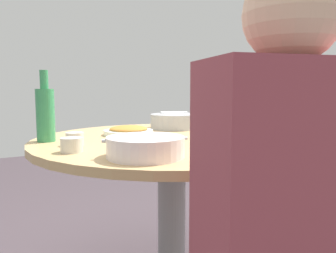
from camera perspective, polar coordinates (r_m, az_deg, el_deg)
The scene contains 11 objects.
round_dining_table at distance 1.51m, azimuth 0.62°, elevation -6.98°, with size 1.21×1.21×0.77m.
rice_bowl at distance 1.83m, azimuth 1.21°, elevation 0.97°, with size 0.27×0.27×0.09m.
soup_bowl at distance 1.07m, azimuth -3.85°, elevation -3.57°, with size 0.26×0.25×0.07m.
dish_greens at distance 1.26m, azimuth 16.12°, elevation -2.63°, with size 0.22×0.22×0.05m.
dish_tofu_braise at distance 1.59m, azimuth -6.73°, elevation -0.73°, with size 0.23×0.23×0.04m.
dish_stirfry at distance 1.62m, azimuth 15.80°, elevation -0.87°, with size 0.22×0.22×0.04m.
green_bottle at distance 1.46m, azimuth -20.15°, elevation 2.17°, with size 0.07×0.07×0.29m.
tea_cup_near at distance 1.32m, azimuth -15.55°, elevation -2.08°, with size 0.07×0.07×0.05m, color silver.
tea_cup_far at distance 1.19m, azimuth -16.08°, elevation -3.04°, with size 0.08×0.08×0.05m, color beige.
tea_cup_side at distance 1.08m, azimuth 8.36°, elevation -3.69°, with size 0.07×0.07×0.05m, color white.
diner_left at distance 0.73m, azimuth 19.28°, elevation -10.31°, with size 0.39×0.40×0.76m.
Camera 1 is at (0.71, 1.28, 0.99)m, focal length 35.82 mm.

